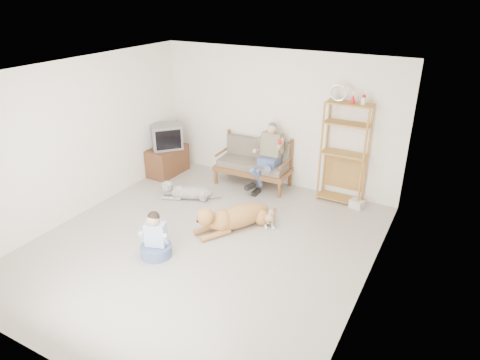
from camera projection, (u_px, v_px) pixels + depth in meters
The scene contains 17 objects.
floor at pixel (203, 244), 6.81m from camera, with size 5.50×5.50×0.00m, color #BDB6A6.
ceiling at pixel (196, 73), 5.69m from camera, with size 5.50×5.50×0.00m, color white.
wall_back at pixel (277, 119), 8.44m from camera, with size 5.00×5.00×0.00m, color white.
wall_front at pixel (39, 265), 4.06m from camera, with size 5.00×5.00×0.00m, color white.
wall_left at pixel (78, 139), 7.34m from camera, with size 5.50×5.50×0.00m, color white.
wall_right at pixel (373, 205), 5.16m from camera, with size 5.50×5.50×0.00m, color white.
loveseat at pixel (255, 162), 8.70m from camera, with size 1.53×0.76×0.95m.
man at pixel (266, 161), 8.35m from camera, with size 0.52×0.74×1.20m.
etagere at pixel (344, 152), 7.81m from camera, with size 0.85×0.37×2.21m.
book_stack at pixel (357, 204), 7.90m from camera, with size 0.24×0.17×0.15m, color white.
tv_stand at pixel (167, 160), 9.26m from camera, with size 0.53×0.92×0.60m.
crt_tv at pixel (166, 136), 9.01m from camera, with size 0.77×0.78×0.51m.
wall_outlet at pixel (223, 158), 9.42m from camera, with size 0.12×0.02×0.08m, color white.
golden_retriever at pixel (233, 217), 7.19m from camera, with size 0.97×1.54×0.52m.
shaggy_dog at pixel (186, 192), 8.22m from camera, with size 1.10×0.61×0.36m.
terrier at pixel (268, 217), 7.39m from camera, with size 0.44×0.60×0.26m.
child at pixel (156, 240), 6.44m from camera, with size 0.48×0.48×0.75m.
Camera 1 is at (3.29, -4.77, 3.77)m, focal length 32.00 mm.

